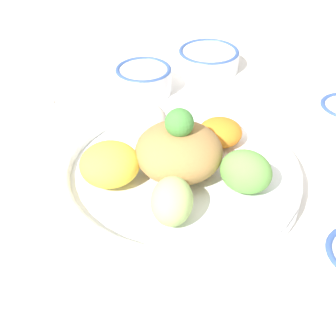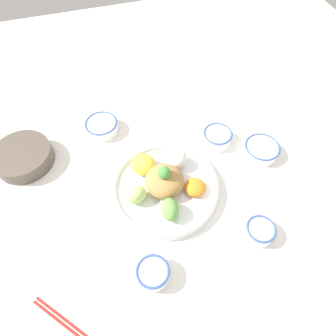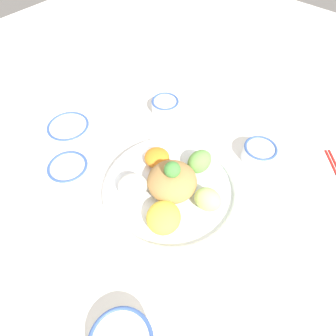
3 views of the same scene
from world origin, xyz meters
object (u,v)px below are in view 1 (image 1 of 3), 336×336
(salad_platter, at_px, (177,167))
(serving_spoon_main, at_px, (4,110))
(sauce_bowl_red, at_px, (209,59))
(rice_bowl_blue, at_px, (144,79))

(salad_platter, height_order, serving_spoon_main, salad_platter)
(salad_platter, relative_size, sauce_bowl_red, 2.84)
(sauce_bowl_red, height_order, rice_bowl_blue, rice_bowl_blue)
(rice_bowl_blue, distance_m, serving_spoon_main, 0.25)
(sauce_bowl_red, distance_m, rice_bowl_blue, 0.15)
(rice_bowl_blue, xyz_separation_m, serving_spoon_main, (0.14, -0.21, -0.02))
(serving_spoon_main, bearing_deg, sauce_bowl_red, 3.81)
(sauce_bowl_red, height_order, serving_spoon_main, sauce_bowl_red)
(sauce_bowl_red, xyz_separation_m, serving_spoon_main, (0.26, -0.30, -0.02))
(rice_bowl_blue, height_order, serving_spoon_main, rice_bowl_blue)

